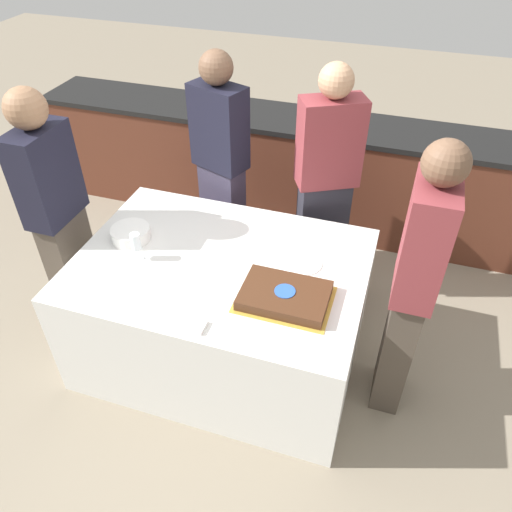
{
  "coord_description": "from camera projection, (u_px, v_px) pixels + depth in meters",
  "views": [
    {
      "loc": [
        0.86,
        -2.0,
        2.56
      ],
      "look_at": [
        0.21,
        0.0,
        0.85
      ],
      "focal_mm": 35.0,
      "sensor_mm": 36.0,
      "label": 1
    }
  ],
  "objects": [
    {
      "name": "ground_plane",
      "position": [
        225.0,
        350.0,
        3.3
      ],
      "size": [
        14.0,
        14.0,
        0.0
      ],
      "primitive_type": "plane",
      "color": "gray"
    },
    {
      "name": "back_counter",
      "position": [
        292.0,
        169.0,
        4.23
      ],
      "size": [
        4.4,
        0.58,
        0.92
      ],
      "color": "#5B2D1E",
      "rests_on": "ground_plane"
    },
    {
      "name": "dining_table",
      "position": [
        223.0,
        309.0,
        3.06
      ],
      "size": [
        1.64,
        1.18,
        0.75
      ],
      "color": "silver",
      "rests_on": "ground_plane"
    },
    {
      "name": "cake",
      "position": [
        285.0,
        296.0,
        2.57
      ],
      "size": [
        0.49,
        0.35,
        0.06
      ],
      "color": "gold",
      "rests_on": "dining_table"
    },
    {
      "name": "plate_stack",
      "position": [
        131.0,
        234.0,
        2.97
      ],
      "size": [
        0.23,
        0.23,
        0.08
      ],
      "color": "white",
      "rests_on": "dining_table"
    },
    {
      "name": "wine_glass",
      "position": [
        136.0,
        243.0,
        2.77
      ],
      "size": [
        0.07,
        0.07,
        0.17
      ],
      "color": "white",
      "rests_on": "dining_table"
    },
    {
      "name": "side_plate_near_cake",
      "position": [
        303.0,
        263.0,
        2.81
      ],
      "size": [
        0.22,
        0.22,
        0.0
      ],
      "color": "white",
      "rests_on": "dining_table"
    },
    {
      "name": "utensil_pile",
      "position": [
        188.0,
        324.0,
        2.44
      ],
      "size": [
        0.17,
        0.09,
        0.02
      ],
      "color": "white",
      "rests_on": "dining_table"
    },
    {
      "name": "person_cutting_cake",
      "position": [
        325.0,
        187.0,
        3.25
      ],
      "size": [
        0.44,
        0.36,
        1.66
      ],
      "rotation": [
        0.0,
        0.0,
        -2.66
      ],
      "color": "#282833",
      "rests_on": "ground_plane"
    },
    {
      "name": "person_seated_left",
      "position": [
        58.0,
        214.0,
        3.0
      ],
      "size": [
        0.23,
        0.37,
        1.64
      ],
      "rotation": [
        0.0,
        0.0,
        1.57
      ],
      "color": "#4C4238",
      "rests_on": "ground_plane"
    },
    {
      "name": "person_seated_right",
      "position": [
        413.0,
        286.0,
        2.5
      ],
      "size": [
        0.21,
        0.36,
        1.66
      ],
      "rotation": [
        0.0,
        0.0,
        -1.57
      ],
      "color": "#4C4238",
      "rests_on": "ground_plane"
    },
    {
      "name": "person_standing_back",
      "position": [
        221.0,
        169.0,
        3.42
      ],
      "size": [
        0.41,
        0.31,
        1.66
      ],
      "rotation": [
        0.0,
        0.0,
        2.79
      ],
      "color": "#383347",
      "rests_on": "ground_plane"
    }
  ]
}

